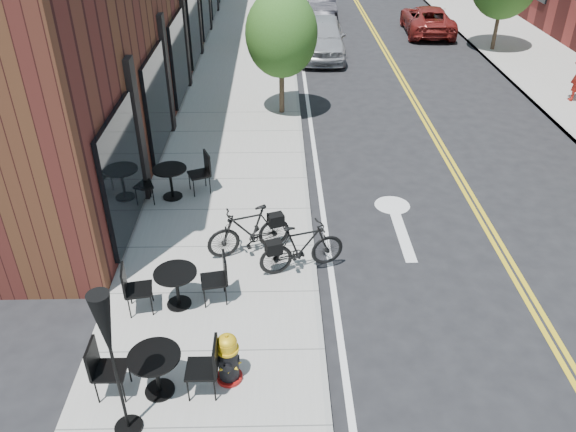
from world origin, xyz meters
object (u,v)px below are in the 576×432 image
object	(u,v)px
fire_hydrant	(228,358)
parked_car_a	(322,37)
parked_car_b	(321,4)
bistro_set_a	(177,284)
bistro_set_b	(156,368)
bistro_set_c	(171,179)
bicycle_right	(302,247)
bicycle_left	(249,230)
parked_car_far	(427,20)
patio_umbrella	(108,337)

from	to	relation	value
fire_hydrant	parked_car_a	world-z (taller)	parked_car_a
parked_car_b	bistro_set_a	bearing A→B (deg)	-101.15
parked_car_a	fire_hydrant	bearing A→B (deg)	-95.62
bistro_set_a	bistro_set_b	size ratio (longest dim) A/B	1.01
bistro_set_a	bistro_set_c	bearing A→B (deg)	89.80
fire_hydrant	parked_car_b	world-z (taller)	parked_car_b
bicycle_right	parked_car_a	xyz separation A→B (m)	(1.46, 14.84, 0.16)
fire_hydrant	bistro_set_a	world-z (taller)	bistro_set_a
bicycle_left	parked_car_b	xyz separation A→B (m)	(2.96, 21.33, 0.02)
bicycle_left	bistro_set_b	size ratio (longest dim) A/B	0.97
fire_hydrant	bicycle_right	world-z (taller)	bicycle_right
bistro_set_a	parked_car_far	distance (m)	21.47
fire_hydrant	parked_car_a	distance (m)	17.84
fire_hydrant	bicycle_left	bearing A→B (deg)	83.42
bicycle_left	parked_car_far	size ratio (longest dim) A/B	0.39
bicycle_right	patio_umbrella	distance (m)	4.71
bicycle_right	bistro_set_a	bearing A→B (deg)	97.13
bistro_set_a	bistro_set_c	distance (m)	3.98
bistro_set_b	bicycle_right	bearing A→B (deg)	52.53
bicycle_left	parked_car_far	world-z (taller)	parked_car_far
patio_umbrella	bicycle_left	bearing A→B (deg)	69.73
bistro_set_c	parked_car_a	world-z (taller)	parked_car_a
parked_car_a	bistro_set_a	bearing A→B (deg)	-100.21
bicycle_left	parked_car_far	bearing A→B (deg)	137.04
bistro_set_b	parked_car_far	distance (m)	23.30
parked_car_far	parked_car_a	bearing A→B (deg)	37.95
bicycle_right	parked_car_a	distance (m)	14.91
bicycle_right	parked_car_a	size ratio (longest dim) A/B	0.37
bicycle_right	parked_car_far	size ratio (longest dim) A/B	0.38
bicycle_right	bistro_set_b	bearing A→B (deg)	125.77
fire_hydrant	bicycle_right	distance (m)	3.06
bistro_set_b	parked_car_a	size ratio (longest dim) A/B	0.39
bicycle_right	parked_car_far	bearing A→B (deg)	-36.89
bistro_set_c	bicycle_right	bearing A→B (deg)	-66.08
bicycle_left	bistro_set_b	bearing A→B (deg)	-38.41
parked_car_a	bicycle_left	bearing A→B (deg)	-96.92
bistro_set_b	parked_car_a	bearing A→B (deg)	78.00
bicycle_left	parked_car_a	xyz separation A→B (m)	(2.52, 14.24, 0.15)
parked_car_b	bicycle_left	bearing A→B (deg)	-98.68
bicycle_right	bistro_set_a	size ratio (longest dim) A/B	0.95
bistro_set_c	parked_car_far	bearing A→B (deg)	35.69
patio_umbrella	bistro_set_a	bearing A→B (deg)	82.65
bicycle_right	bistro_set_a	distance (m)	2.52
bicycle_right	parked_car_b	xyz separation A→B (m)	(1.90, 21.94, 0.02)
parked_car_a	parked_car_b	size ratio (longest dim) A/B	1.16
bistro_set_c	parked_car_far	size ratio (longest dim) A/B	0.42
bistro_set_c	parked_car_far	world-z (taller)	parked_car_far
patio_umbrella	bicycle_right	bearing A→B (deg)	54.34
bicycle_right	bistro_set_c	world-z (taller)	bicycle_right
parked_car_b	bicycle_right	bearing A→B (deg)	-95.73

